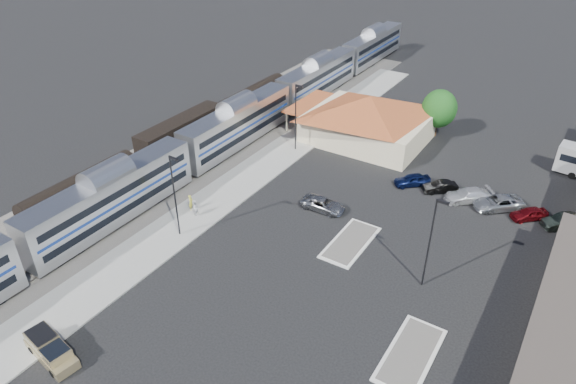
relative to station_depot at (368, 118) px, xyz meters
The scene contains 22 objects.
ground 24.63m from the station_depot, 79.24° to the right, with size 280.00×280.00×0.00m, color black.
railbed 23.14m from the station_depot, 135.78° to the right, with size 16.00×100.00×0.12m, color #4C4944.
platform 19.71m from the station_depot, 112.45° to the right, with size 5.50×92.00×0.18m, color gray.
passenger_train 17.32m from the station_depot, 140.89° to the right, with size 3.00×104.00×5.55m.
freight_cars 24.71m from the station_depot, 141.98° to the right, with size 2.80×46.00×4.00m.
station_depot is the anchor object (origin of this frame).
traffic_island_south 23.80m from the station_depot, 68.74° to the right, with size 3.30×7.50×0.21m.
traffic_island_north 37.12m from the station_depot, 59.88° to the right, with size 3.30×7.50×0.21m.
lamp_plat_s 30.74m from the station_depot, 101.94° to the right, with size 1.08×0.25×9.00m.
lamp_plat_n 10.45m from the station_depot, 128.41° to the right, with size 1.08×0.25×9.00m.
lamp_lot 29.30m from the station_depot, 55.24° to the right, with size 1.08×0.25×9.00m.
tree_depot 9.69m from the station_depot, 38.43° to the left, with size 4.71×4.71×6.63m.
pickup_truck 46.77m from the station_depot, 94.84° to the right, with size 5.19×2.54×1.72m.
suv 18.75m from the station_depot, 79.42° to the right, with size 2.24×4.86×1.35m, color gray.
person_a 27.42m from the station_depot, 107.94° to the right, with size 0.64×0.42×1.76m, color gold.
person_b 27.72m from the station_depot, 105.40° to the right, with size 0.88×0.69×1.81m, color silver.
parked_car_a 12.95m from the station_depot, 40.75° to the right, with size 1.67×4.16×1.42m, color #0D1844.
parked_car_b 15.33m from the station_depot, 31.95° to the right, with size 1.37×3.92×1.29m, color black.
parked_car_c 18.22m from the station_depot, 27.38° to the right, with size 2.11×5.18×1.50m, color silver.
parked_car_d 20.97m from the station_depot, 22.59° to the right, with size 2.49×5.40×1.50m, color #969A9F.
parked_car_e 24.05m from the station_depot, 20.31° to the right, with size 1.56×3.87×1.32m, color maroon.
parked_car_f 26.97m from the station_depot, 17.34° to the right, with size 1.52×4.35×1.43m, color black.
Camera 1 is at (20.28, -35.10, 30.83)m, focal length 32.00 mm.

